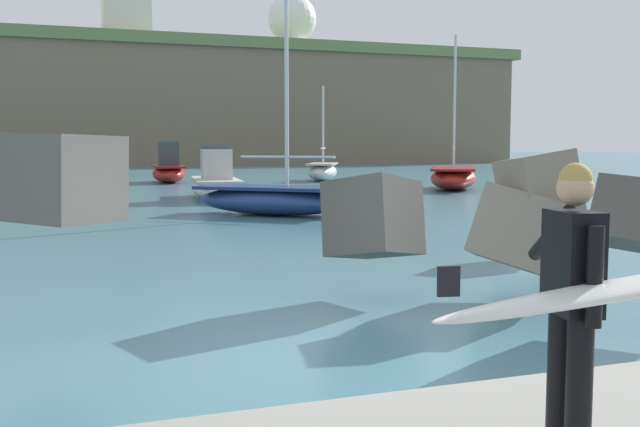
{
  "coord_description": "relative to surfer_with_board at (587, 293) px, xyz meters",
  "views": [
    {
      "loc": [
        -2.44,
        -6.77,
        2.11
      ],
      "look_at": [
        0.18,
        0.5,
        1.4
      ],
      "focal_mm": 41.49,
      "sensor_mm": 36.0,
      "label": 1
    }
  ],
  "objects": [
    {
      "name": "station_building_west",
      "position": [
        5.12,
        81.02,
        15.06
      ],
      "size": [
        5.2,
        5.23,
        5.4
      ],
      "color": "silver",
      "rests_on": "headland_bluff"
    },
    {
      "name": "boat_mid_right",
      "position": [
        3.53,
        18.26,
        -0.77
      ],
      "size": [
        5.24,
        4.88,
        7.86
      ],
      "color": "navy",
      "rests_on": "ground"
    },
    {
      "name": "radar_dome",
      "position": [
        29.0,
        96.29,
        17.25
      ],
      "size": [
        6.74,
        6.74,
        9.34
      ],
      "color": "silver",
      "rests_on": "headland_bluff"
    },
    {
      "name": "ground_plane",
      "position": [
        -0.38,
        3.41,
        -1.28
      ],
      "size": [
        400.0,
        400.0,
        0.0
      ],
      "primitive_type": "plane",
      "color": "#42707F"
    },
    {
      "name": "boat_near_centre",
      "position": [
        12.4,
        38.39,
        -0.69
      ],
      "size": [
        3.58,
        5.05,
        5.68
      ],
      "color": "beige",
      "rests_on": "ground"
    },
    {
      "name": "boat_near_left",
      "position": [
        3.36,
        39.3,
        -0.54
      ],
      "size": [
        2.15,
        4.96,
        2.39
      ],
      "color": "maroon",
      "rests_on": "ground"
    },
    {
      "name": "surfer_with_board",
      "position": [
        0.0,
        0.0,
        0.0
      ],
      "size": [
        2.12,
        1.35,
        1.78
      ],
      "color": "black",
      "rests_on": "walkway_path"
    },
    {
      "name": "boat_near_right",
      "position": [
        15.36,
        28.04,
        -0.69
      ],
      "size": [
        4.93,
        6.25,
        7.43
      ],
      "color": "maroon",
      "rests_on": "ground"
    },
    {
      "name": "breakwater_jetty",
      "position": [
        1.35,
        5.22,
        -0.07
      ],
      "size": [
        32.53,
        7.8,
        2.49
      ],
      "color": "gray",
      "rests_on": "ground"
    },
    {
      "name": "headland_bluff",
      "position": [
        -1.61,
        90.21,
        5.56
      ],
      "size": [
        104.44,
        33.67,
        13.63
      ],
      "color": "#756651",
      "rests_on": "ground"
    },
    {
      "name": "boat_far_left",
      "position": [
        3.17,
        25.36,
        -0.64
      ],
      "size": [
        2.62,
        6.14,
        2.1
      ],
      "color": "white",
      "rests_on": "ground"
    }
  ]
}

